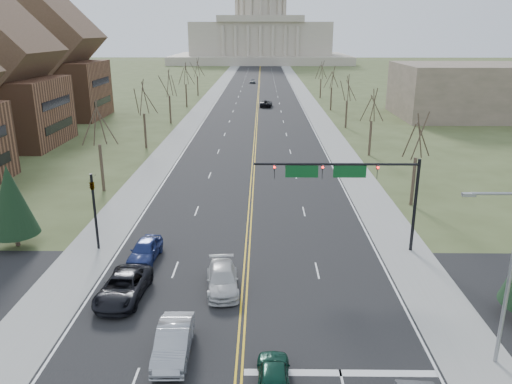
{
  "coord_description": "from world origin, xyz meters",
  "views": [
    {
      "loc": [
        1.11,
        -21.6,
        16.05
      ],
      "look_at": [
        0.59,
        18.58,
        3.0
      ],
      "focal_mm": 35.0,
      "sensor_mm": 36.0,
      "label": 1
    }
  ],
  "objects_px": {
    "car_sb_inner_second": "(222,279)",
    "car_sb_outer_lead": "(123,287)",
    "car_sb_inner_lead": "(173,342)",
    "car_far_nb": "(266,103)",
    "signal_left": "(94,203)",
    "street_light": "(506,269)",
    "car_sb_outer_second": "(145,250)",
    "car_far_sb": "(252,81)",
    "signal_mast": "(349,178)",
    "car_nb_inner_lead": "(274,375)"
  },
  "relations": [
    {
      "from": "street_light",
      "to": "car_far_nb",
      "type": "distance_m",
      "value": 89.59
    },
    {
      "from": "signal_left",
      "to": "car_sb_inner_lead",
      "type": "height_order",
      "value": "signal_left"
    },
    {
      "from": "car_sb_inner_second",
      "to": "car_sb_outer_lead",
      "type": "bearing_deg",
      "value": -175.07
    },
    {
      "from": "car_sb_inner_lead",
      "to": "car_sb_outer_second",
      "type": "distance_m",
      "value": 11.91
    },
    {
      "from": "street_light",
      "to": "car_sb_inner_second",
      "type": "distance_m",
      "value": 16.54
    },
    {
      "from": "car_sb_outer_lead",
      "to": "car_nb_inner_lead",
      "type": "bearing_deg",
      "value": -37.96
    },
    {
      "from": "car_sb_outer_second",
      "to": "car_sb_outer_lead",
      "type": "bearing_deg",
      "value": -87.37
    },
    {
      "from": "street_light",
      "to": "car_far_sb",
      "type": "bearing_deg",
      "value": 96.05
    },
    {
      "from": "street_light",
      "to": "car_sb_inner_lead",
      "type": "bearing_deg",
      "value": 178.8
    },
    {
      "from": "car_nb_inner_lead",
      "to": "signal_left",
      "type": "bearing_deg",
      "value": -49.47
    },
    {
      "from": "car_sb_inner_lead",
      "to": "car_sb_inner_second",
      "type": "bearing_deg",
      "value": 72.65
    },
    {
      "from": "car_sb_outer_second",
      "to": "car_far_nb",
      "type": "distance_m",
      "value": 77.82
    },
    {
      "from": "signal_mast",
      "to": "car_sb_inner_second",
      "type": "bearing_deg",
      "value": -144.88
    },
    {
      "from": "car_nb_inner_lead",
      "to": "car_far_sb",
      "type": "relative_size",
      "value": 1.0
    },
    {
      "from": "car_sb_inner_lead",
      "to": "car_sb_outer_second",
      "type": "xyz_separation_m",
      "value": [
        -4.0,
        11.22,
        -0.03
      ]
    },
    {
      "from": "signal_mast",
      "to": "car_sb_inner_lead",
      "type": "relative_size",
      "value": 2.51
    },
    {
      "from": "car_nb_inner_lead",
      "to": "car_sb_inner_lead",
      "type": "distance_m",
      "value": 5.64
    },
    {
      "from": "car_sb_inner_lead",
      "to": "car_sb_outer_second",
      "type": "height_order",
      "value": "car_sb_inner_lead"
    },
    {
      "from": "signal_left",
      "to": "car_sb_outer_lead",
      "type": "relative_size",
      "value": 1.09
    },
    {
      "from": "car_nb_inner_lead",
      "to": "car_far_sb",
      "type": "bearing_deg",
      "value": -88.2
    },
    {
      "from": "signal_left",
      "to": "car_sb_outer_lead",
      "type": "bearing_deg",
      "value": -62.01
    },
    {
      "from": "signal_mast",
      "to": "signal_left",
      "type": "distance_m",
      "value": 19.06
    },
    {
      "from": "signal_left",
      "to": "car_sb_inner_second",
      "type": "relative_size",
      "value": 1.23
    },
    {
      "from": "street_light",
      "to": "car_sb_outer_second",
      "type": "relative_size",
      "value": 2.01
    },
    {
      "from": "signal_mast",
      "to": "car_sb_outer_lead",
      "type": "height_order",
      "value": "signal_mast"
    },
    {
      "from": "car_sb_inner_second",
      "to": "car_far_nb",
      "type": "xyz_separation_m",
      "value": [
        3.36,
        81.57,
        0.0
      ]
    },
    {
      "from": "car_sb_inner_second",
      "to": "street_light",
      "type": "bearing_deg",
      "value": -33.22
    },
    {
      "from": "car_sb_inner_lead",
      "to": "car_far_sb",
      "type": "height_order",
      "value": "car_sb_inner_lead"
    },
    {
      "from": "car_nb_inner_lead",
      "to": "car_sb_outer_lead",
      "type": "xyz_separation_m",
      "value": [
        -9.22,
        8.13,
        0.1
      ]
    },
    {
      "from": "signal_left",
      "to": "car_sb_inner_lead",
      "type": "relative_size",
      "value": 1.24
    },
    {
      "from": "street_light",
      "to": "car_nb_inner_lead",
      "type": "xyz_separation_m",
      "value": [
        -11.06,
        -2.07,
        -4.54
      ]
    },
    {
      "from": "car_sb_inner_second",
      "to": "signal_left",
      "type": "bearing_deg",
      "value": 142.07
    },
    {
      "from": "car_far_nb",
      "to": "car_far_sb",
      "type": "distance_m",
      "value": 51.31
    },
    {
      "from": "street_light",
      "to": "signal_left",
      "type": "bearing_deg",
      "value": 150.88
    },
    {
      "from": "signal_left",
      "to": "car_far_nb",
      "type": "bearing_deg",
      "value": 79.89
    },
    {
      "from": "car_far_nb",
      "to": "car_far_sb",
      "type": "relative_size",
      "value": 1.31
    },
    {
      "from": "car_sb_inner_lead",
      "to": "car_far_nb",
      "type": "bearing_deg",
      "value": 85.24
    },
    {
      "from": "street_light",
      "to": "car_nb_inner_lead",
      "type": "distance_m",
      "value": 12.13
    },
    {
      "from": "signal_mast",
      "to": "car_nb_inner_lead",
      "type": "xyz_separation_m",
      "value": [
        -5.77,
        -15.56,
        -5.08
      ]
    },
    {
      "from": "car_sb_outer_lead",
      "to": "car_sb_inner_second",
      "type": "distance_m",
      "value": 6.23
    },
    {
      "from": "car_sb_inner_lead",
      "to": "car_far_nb",
      "type": "height_order",
      "value": "car_sb_inner_lead"
    },
    {
      "from": "car_sb_outer_lead",
      "to": "car_far_nb",
      "type": "distance_m",
      "value": 83.3
    },
    {
      "from": "signal_left",
      "to": "car_far_nb",
      "type": "height_order",
      "value": "signal_left"
    },
    {
      "from": "car_nb_inner_lead",
      "to": "car_sb_outer_second",
      "type": "relative_size",
      "value": 0.87
    },
    {
      "from": "signal_left",
      "to": "car_far_sb",
      "type": "height_order",
      "value": "signal_left"
    },
    {
      "from": "signal_mast",
      "to": "car_sb_inner_lead",
      "type": "distance_m",
      "value": 17.77
    },
    {
      "from": "signal_left",
      "to": "car_sb_inner_lead",
      "type": "xyz_separation_m",
      "value": [
        8.08,
        -13.16,
        -2.91
      ]
    },
    {
      "from": "signal_mast",
      "to": "car_sb_outer_second",
      "type": "height_order",
      "value": "signal_mast"
    },
    {
      "from": "signal_left",
      "to": "street_light",
      "type": "distance_m",
      "value": 27.78
    },
    {
      "from": "car_sb_outer_lead",
      "to": "car_far_nb",
      "type": "xyz_separation_m",
      "value": [
        9.48,
        82.76,
        -0.05
      ]
    }
  ]
}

